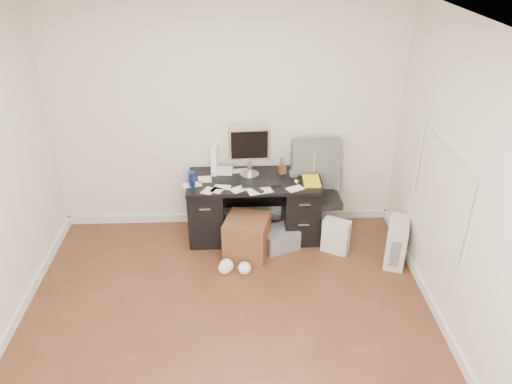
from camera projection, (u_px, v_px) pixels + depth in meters
ground at (228, 335)px, 4.57m from camera, size 4.00×4.00×0.00m
room_shell at (226, 172)px, 3.79m from camera, size 4.02×4.02×2.71m
desk at (254, 206)px, 5.83m from camera, size 1.50×0.70×0.75m
loose_papers at (236, 181)px, 5.61m from camera, size 1.10×0.60×0.00m
lcd_monitor at (249, 152)px, 5.60m from camera, size 0.48×0.29×0.59m
keyboard at (260, 184)px, 5.54m from camera, size 0.43×0.18×0.02m
computer_mouse at (296, 181)px, 5.55m from camera, size 0.08×0.08×0.06m
travel_mug at (192, 179)px, 5.48m from camera, size 0.08×0.08×0.17m
white_binder at (215, 159)px, 5.77m from camera, size 0.15×0.29×0.32m
magazine_file at (312, 157)px, 5.80m from camera, size 0.21×0.30×0.32m
pen_cup at (283, 165)px, 5.74m from camera, size 0.11×0.11×0.21m
yellow_book at (312, 181)px, 5.58m from camera, size 0.20×0.26×0.04m
paper_remote at (259, 189)px, 5.43m from camera, size 0.32×0.28×0.02m
office_chair at (317, 193)px, 5.75m from camera, size 0.69×0.69×1.15m
pc_tower at (397, 242)px, 5.46m from camera, size 0.36×0.52×0.47m
shopping_bag at (336, 236)px, 5.63m from camera, size 0.36×0.33×0.40m
wicker_basket at (247, 237)px, 5.57m from camera, size 0.56×0.56×0.46m
desk_printer at (279, 238)px, 5.75m from camera, size 0.48×0.44×0.23m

